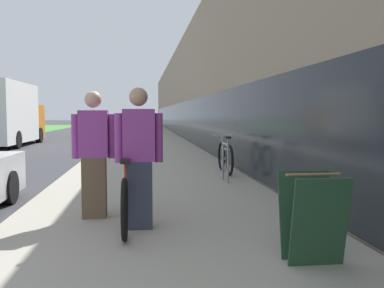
{
  "coord_description": "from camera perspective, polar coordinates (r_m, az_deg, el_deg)",
  "views": [
    {
      "loc": [
        4.95,
        -3.1,
        1.61
      ],
      "look_at": [
        7.04,
        14.78,
        0.34
      ],
      "focal_mm": 40.0,
      "sensor_mm": 36.0,
      "label": 1
    }
  ],
  "objects": [
    {
      "name": "tandem_bicycle",
      "position": [
        5.93,
        -8.66,
        -6.57
      ],
      "size": [
        0.52,
        2.48,
        0.94
      ],
      "color": "black",
      "rests_on": "sidewalk_slab"
    },
    {
      "name": "storefront_facade",
      "position": [
        33.01,
        6.57,
        6.77
      ],
      "size": [
        10.01,
        70.0,
        6.42
      ],
      "color": "gray",
      "rests_on": "ground"
    },
    {
      "name": "person_bystander",
      "position": [
        6.23,
        -12.95,
        -1.37
      ],
      "size": [
        0.61,
        0.24,
        1.8
      ],
      "color": "brown",
      "rests_on": "sidewalk_slab"
    },
    {
      "name": "sandwich_board_sign",
      "position": [
        4.48,
        15.77,
        -9.41
      ],
      "size": [
        0.56,
        0.56,
        0.9
      ],
      "color": "#23472D",
      "rests_on": "sidewalk_slab"
    },
    {
      "name": "person_rider",
      "position": [
        5.55,
        -7.09,
        -1.87
      ],
      "size": [
        0.62,
        0.24,
        1.82
      ],
      "color": "#33384C",
      "rests_on": "sidewalk_slab"
    },
    {
      "name": "bike_rack_hoop",
      "position": [
        9.41,
        4.47,
        -1.88
      ],
      "size": [
        0.05,
        0.6,
        0.84
      ],
      "color": "gray",
      "rests_on": "sidewalk_slab"
    },
    {
      "name": "moving_truck",
      "position": [
        23.23,
        -23.55,
        3.6
      ],
      "size": [
        2.2,
        7.48,
        3.13
      ],
      "color": "orange",
      "rests_on": "ground"
    },
    {
      "name": "sidewalk_slab",
      "position": [
        24.15,
        -5.97,
        0.34
      ],
      "size": [
        4.42,
        70.0,
        0.13
      ],
      "color": "#A39E8E",
      "rests_on": "ground"
    },
    {
      "name": "cruiser_bike_nearest",
      "position": [
        10.76,
        4.47,
        -1.77
      ],
      "size": [
        0.52,
        1.8,
        0.94
      ],
      "color": "black",
      "rests_on": "sidewalk_slab"
    }
  ]
}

